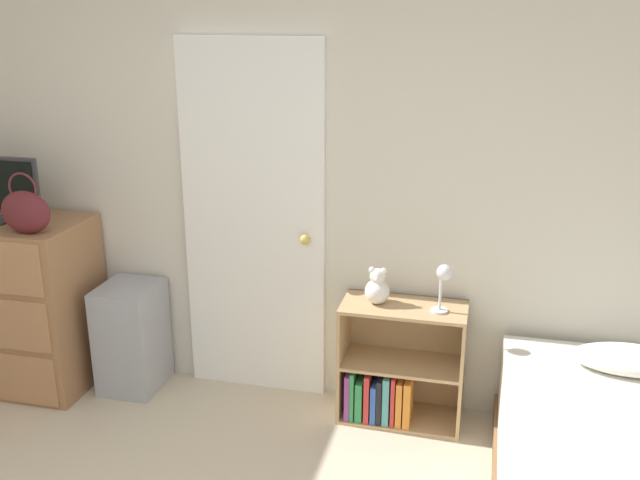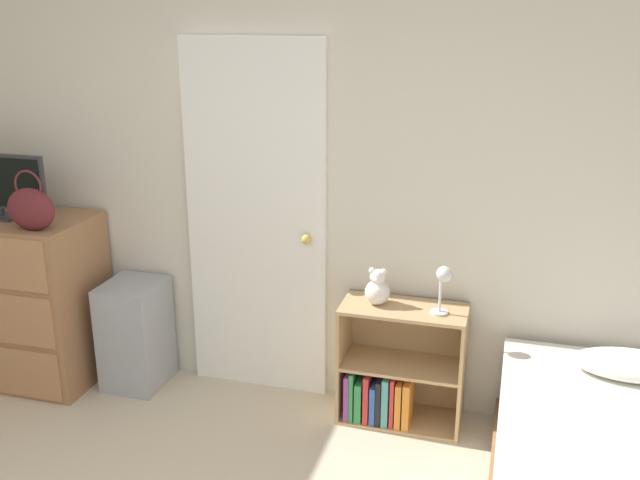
{
  "view_description": "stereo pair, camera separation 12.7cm",
  "coord_description": "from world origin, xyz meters",
  "px_view_note": "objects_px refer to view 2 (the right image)",
  "views": [
    {
      "loc": [
        1.1,
        -1.4,
        2.16
      ],
      "look_at": [
        0.28,
        1.96,
        1.02
      ],
      "focal_mm": 40.0,
      "sensor_mm": 36.0,
      "label": 1
    },
    {
      "loc": [
        1.22,
        -1.37,
        2.16
      ],
      "look_at": [
        0.28,
        1.96,
        1.02
      ],
      "focal_mm": 40.0,
      "sensor_mm": 36.0,
      "label": 2
    }
  ],
  "objects_px": {
    "dresser": "(15,297)",
    "handbag": "(31,208)",
    "desk_lamp": "(443,281)",
    "teddy_bear": "(377,289)",
    "bookshelf": "(393,377)",
    "storage_bin": "(136,334)"
  },
  "relations": [
    {
      "from": "bookshelf",
      "to": "desk_lamp",
      "type": "distance_m",
      "value": 0.65
    },
    {
      "from": "desk_lamp",
      "to": "bookshelf",
      "type": "bearing_deg",
      "value": 170.62
    },
    {
      "from": "dresser",
      "to": "handbag",
      "type": "relative_size",
      "value": 3.03
    },
    {
      "from": "handbag",
      "to": "teddy_bear",
      "type": "distance_m",
      "value": 1.9
    },
    {
      "from": "teddy_bear",
      "to": "storage_bin",
      "type": "bearing_deg",
      "value": -178.91
    },
    {
      "from": "bookshelf",
      "to": "teddy_bear",
      "type": "relative_size",
      "value": 3.32
    },
    {
      "from": "storage_bin",
      "to": "bookshelf",
      "type": "xyz_separation_m",
      "value": [
        1.53,
        0.03,
        -0.07
      ]
    },
    {
      "from": "storage_bin",
      "to": "desk_lamp",
      "type": "bearing_deg",
      "value": -0.45
    },
    {
      "from": "handbag",
      "to": "bookshelf",
      "type": "xyz_separation_m",
      "value": [
        1.93,
        0.29,
        -0.87
      ]
    },
    {
      "from": "teddy_bear",
      "to": "desk_lamp",
      "type": "height_order",
      "value": "desk_lamp"
    },
    {
      "from": "bookshelf",
      "to": "desk_lamp",
      "type": "bearing_deg",
      "value": -9.38
    },
    {
      "from": "handbag",
      "to": "teddy_bear",
      "type": "relative_size",
      "value": 1.65
    },
    {
      "from": "storage_bin",
      "to": "teddy_bear",
      "type": "height_order",
      "value": "teddy_bear"
    },
    {
      "from": "dresser",
      "to": "handbag",
      "type": "bearing_deg",
      "value": -27.24
    },
    {
      "from": "storage_bin",
      "to": "teddy_bear",
      "type": "relative_size",
      "value": 3.17
    },
    {
      "from": "storage_bin",
      "to": "desk_lamp",
      "type": "relative_size",
      "value": 2.44
    },
    {
      "from": "dresser",
      "to": "bookshelf",
      "type": "height_order",
      "value": "dresser"
    },
    {
      "from": "desk_lamp",
      "to": "teddy_bear",
      "type": "bearing_deg",
      "value": 173.12
    },
    {
      "from": "dresser",
      "to": "teddy_bear",
      "type": "relative_size",
      "value": 5.01
    },
    {
      "from": "dresser",
      "to": "handbag",
      "type": "height_order",
      "value": "handbag"
    },
    {
      "from": "handbag",
      "to": "dresser",
      "type": "bearing_deg",
      "value": 152.76
    },
    {
      "from": "dresser",
      "to": "storage_bin",
      "type": "xyz_separation_m",
      "value": [
        0.74,
        0.09,
        -0.18
      ]
    }
  ]
}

